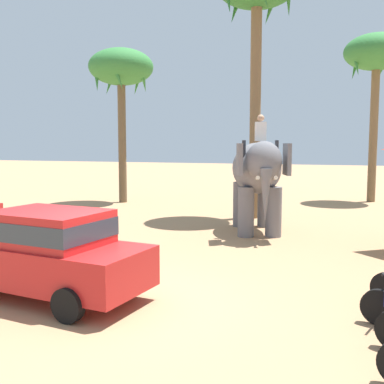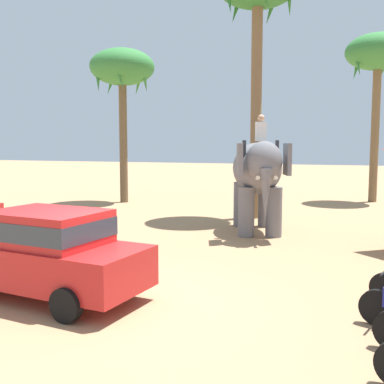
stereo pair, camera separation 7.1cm
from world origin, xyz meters
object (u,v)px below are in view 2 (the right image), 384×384
(palm_tree_behind_elephant, at_px, (378,57))
(palm_tree_left_of_road, at_px, (122,71))
(car_sedan_foreground, at_px, (46,250))
(elephant_with_mahout, at_px, (258,173))

(palm_tree_behind_elephant, distance_m, palm_tree_left_of_road, 12.74)
(car_sedan_foreground, relative_size, palm_tree_left_of_road, 0.56)
(palm_tree_left_of_road, bearing_deg, car_sedan_foreground, -67.93)
(palm_tree_behind_elephant, bearing_deg, palm_tree_left_of_road, -159.77)
(car_sedan_foreground, xyz_separation_m, palm_tree_left_of_road, (-5.55, 13.69, 5.62))
(car_sedan_foreground, height_order, palm_tree_left_of_road, palm_tree_left_of_road)
(palm_tree_behind_elephant, height_order, palm_tree_left_of_road, palm_tree_behind_elephant)
(palm_tree_behind_elephant, relative_size, palm_tree_left_of_road, 1.10)
(palm_tree_left_of_road, bearing_deg, palm_tree_behind_elephant, 20.23)
(car_sedan_foreground, relative_size, elephant_with_mahout, 1.06)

